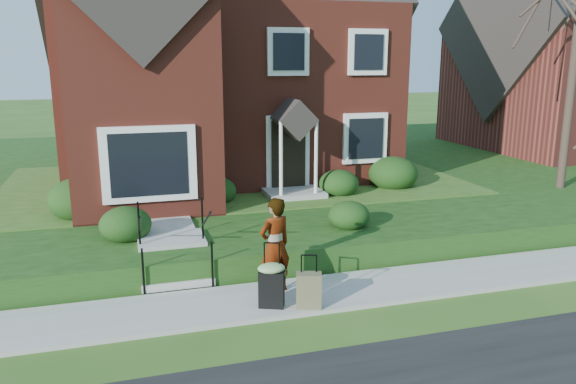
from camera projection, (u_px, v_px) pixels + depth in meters
name	position (u px, v px, depth m)	size (l,w,h in m)	color
ground	(317.00, 296.00, 10.69)	(120.00, 120.00, 0.00)	#2D5119
sidewalk	(317.00, 294.00, 10.69)	(60.00, 1.60, 0.08)	#9E9B93
terrace	(321.00, 167.00, 21.90)	(44.00, 20.00, 0.60)	#15390F
walkway	(162.00, 209.00, 14.52)	(1.20, 6.00, 0.06)	#9E9B93
main_house	(215.00, 32.00, 18.39)	(10.40, 10.20, 9.40)	maroon
front_steps	(174.00, 254.00, 11.62)	(1.40, 2.02, 1.50)	#9E9B93
foundation_shrubs	(249.00, 188.00, 14.88)	(10.43, 4.73, 1.09)	black
woman	(275.00, 245.00, 10.51)	(0.67, 0.44, 1.84)	#999999
suitcase_black	(271.00, 282.00, 9.95)	(0.61, 0.56, 1.19)	black
suitcase_olive	(309.00, 290.00, 9.94)	(0.50, 0.37, 0.97)	brown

